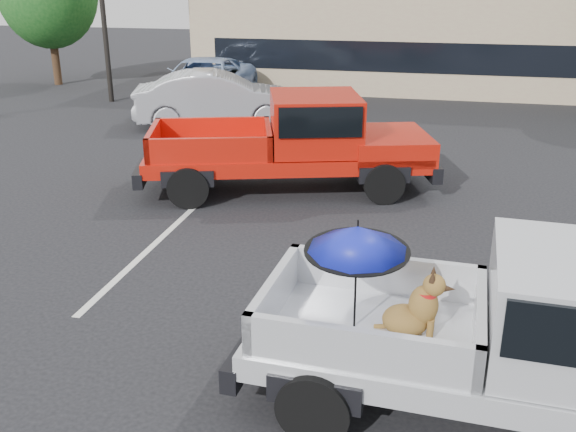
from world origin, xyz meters
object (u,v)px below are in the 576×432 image
at_px(silver_sedan, 218,99).
at_px(blue_suv, 204,84).
at_px(silver_pickup, 547,332).
at_px(red_pickup, 306,139).

height_order(silver_sedan, blue_suv, same).
relative_size(silver_pickup, silver_sedan, 1.16).
distance_m(silver_pickup, red_pickup, 7.99).
relative_size(silver_pickup, blue_suv, 0.98).
xyz_separation_m(silver_pickup, blue_suv, (-9.14, 15.06, -0.23)).
bearing_deg(silver_sedan, silver_pickup, -166.43).
xyz_separation_m(silver_sedan, blue_suv, (-1.42, 2.62, 0.00)).
distance_m(silver_pickup, silver_sedan, 14.64).
bearing_deg(blue_suv, silver_pickup, -62.10).
bearing_deg(red_pickup, silver_sedan, 108.35).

